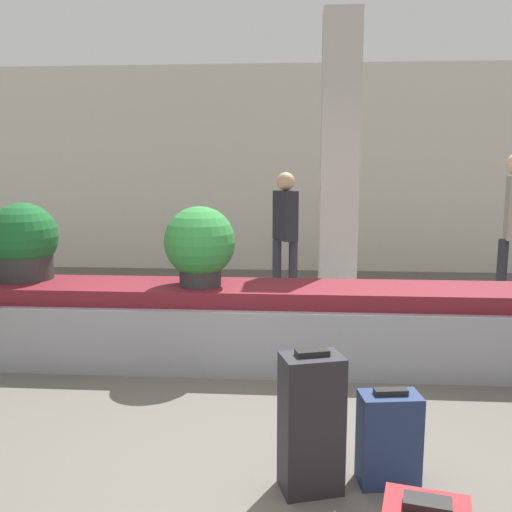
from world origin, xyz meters
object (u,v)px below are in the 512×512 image
(pillar, at_px, (339,173))
(suitcase_3, at_px, (389,438))
(traveler_1, at_px, (285,226))
(potted_plant_1, at_px, (200,245))
(potted_plant_0, at_px, (24,242))
(suitcase_1, at_px, (311,423))

(pillar, xyz_separation_m, suitcase_3, (0.07, -3.13, -1.35))
(suitcase_3, height_order, traveler_1, traveler_1)
(pillar, bearing_deg, potted_plant_1, -132.41)
(suitcase_3, distance_m, traveler_1, 4.18)
(suitcase_3, xyz_separation_m, potted_plant_1, (-1.31, 1.78, 0.77))
(potted_plant_0, xyz_separation_m, potted_plant_1, (1.60, -0.16, 0.01))
(pillar, distance_m, potted_plant_1, 1.92)
(pillar, distance_m, suitcase_1, 3.46)
(potted_plant_1, bearing_deg, suitcase_3, -53.67)
(suitcase_3, xyz_separation_m, traveler_1, (-0.65, 4.08, 0.69))
(suitcase_1, height_order, traveler_1, traveler_1)
(suitcase_3, bearing_deg, traveler_1, 90.90)
(suitcase_1, relative_size, potted_plant_1, 1.14)
(potted_plant_0, bearing_deg, pillar, 22.80)
(pillar, xyz_separation_m, suitcase_1, (-0.34, -3.22, -1.23))
(traveler_1, bearing_deg, pillar, 179.36)
(suitcase_1, xyz_separation_m, traveler_1, (-0.23, 4.17, 0.57))
(suitcase_1, height_order, suitcase_3, suitcase_1)
(suitcase_1, bearing_deg, traveler_1, 76.35)
(pillar, xyz_separation_m, traveler_1, (-0.57, 0.95, -0.66))
(pillar, height_order, potted_plant_0, pillar)
(traveler_1, bearing_deg, potted_plant_0, 101.70)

